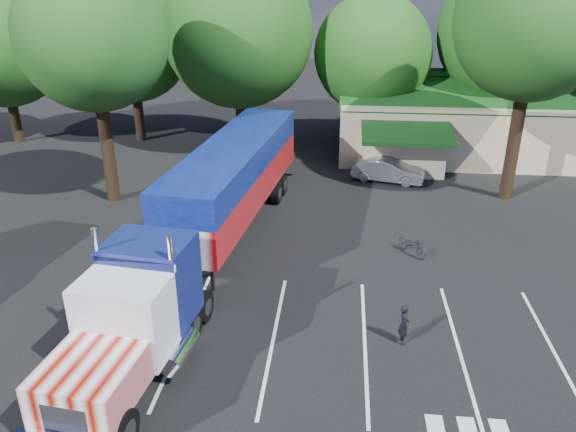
# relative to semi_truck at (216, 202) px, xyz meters

# --- Properties ---
(ground) EXTENTS (120.00, 120.00, 0.00)m
(ground) POSITION_rel_semi_truck_xyz_m (3.24, 0.02, -2.63)
(ground) COLOR black
(ground) RESTS_ON ground
(event_hall) EXTENTS (24.20, 14.12, 5.55)m
(event_hall) POSITION_rel_semi_truck_xyz_m (16.98, 17.83, -0.42)
(event_hall) COLOR tan
(event_hall) RESTS_ON ground
(tree_row_a) EXTENTS (9.00, 9.00, 11.68)m
(tree_row_a) POSITION_rel_semi_truck_xyz_m (-18.76, 16.52, 4.53)
(tree_row_a) COLOR black
(tree_row_a) RESTS_ON ground
(tree_row_b) EXTENTS (8.40, 8.40, 11.35)m
(tree_row_b) POSITION_rel_semi_truck_xyz_m (-9.76, 17.82, 4.50)
(tree_row_b) COLOR black
(tree_row_b) RESTS_ON ground
(tree_row_c) EXTENTS (10.00, 10.00, 13.05)m
(tree_row_c) POSITION_rel_semi_truck_xyz_m (-1.76, 16.22, 5.40)
(tree_row_c) COLOR black
(tree_row_c) RESTS_ON ground
(tree_row_d) EXTENTS (8.00, 8.00, 10.60)m
(tree_row_d) POSITION_rel_semi_truck_xyz_m (7.24, 17.52, 3.95)
(tree_row_d) COLOR black
(tree_row_d) RESTS_ON ground
(tree_row_e) EXTENTS (9.60, 9.60, 12.90)m
(tree_row_e) POSITION_rel_semi_truck_xyz_m (16.24, 18.02, 5.45)
(tree_row_e) COLOR black
(tree_row_e) RESTS_ON ground
(tree_near_left) EXTENTS (7.60, 7.60, 12.65)m
(tree_near_left) POSITION_rel_semi_truck_xyz_m (-7.26, 6.02, 6.18)
(tree_near_left) COLOR black
(tree_near_left) RESTS_ON ground
(tree_near_right) EXTENTS (8.00, 8.00, 13.50)m
(tree_near_right) POSITION_rel_semi_truck_xyz_m (14.74, 8.52, 6.83)
(tree_near_right) COLOR black
(tree_near_right) RESTS_ON ground
(semi_truck) EXTENTS (5.39, 22.40, 4.66)m
(semi_truck) POSITION_rel_semi_truck_xyz_m (0.00, 0.00, 0.00)
(semi_truck) COLOR black
(semi_truck) RESTS_ON ground
(woman) EXTENTS (0.43, 0.59, 1.51)m
(woman) POSITION_rel_semi_truck_xyz_m (7.74, -5.73, -1.88)
(woman) COLOR black
(woman) RESTS_ON ground
(bicycle) EXTENTS (1.56, 1.79, 0.93)m
(bicycle) POSITION_rel_semi_truck_xyz_m (8.74, 1.02, -2.17)
(bicycle) COLOR black
(bicycle) RESTS_ON ground
(silver_sedan) EXTENTS (4.58, 2.54, 1.43)m
(silver_sedan) POSITION_rel_semi_truck_xyz_m (8.24, 10.52, -1.92)
(silver_sedan) COLOR #9EA0A5
(silver_sedan) RESTS_ON ground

